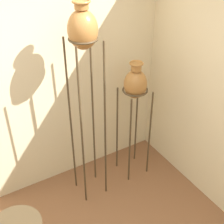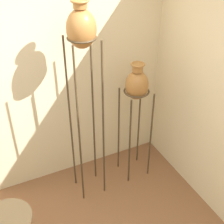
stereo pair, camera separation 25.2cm
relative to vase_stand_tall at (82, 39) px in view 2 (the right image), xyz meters
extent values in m
cube|color=beige|center=(-0.51, 0.45, -0.53)|extent=(7.26, 0.06, 2.70)
cylinder|color=#473823|center=(-0.13, -0.13, -0.94)|extent=(0.02, 0.02, 1.89)
cylinder|color=#473823|center=(0.13, -0.13, -0.94)|extent=(0.02, 0.02, 1.89)
cylinder|color=#473823|center=(-0.13, 0.13, -0.94)|extent=(0.02, 0.02, 1.89)
cylinder|color=#473823|center=(0.13, 0.13, -0.94)|extent=(0.02, 0.02, 1.89)
torus|color=#473823|center=(0.00, 0.00, 0.01)|extent=(0.27, 0.27, 0.02)
ellipsoid|color=#A87038|center=(0.00, 0.00, 0.09)|extent=(0.27, 0.27, 0.36)
cylinder|color=#A87038|center=(0.00, 0.00, 0.30)|extent=(0.12, 0.12, 0.06)
torus|color=#A87038|center=(0.00, 0.00, 0.33)|extent=(0.16, 0.16, 0.02)
cylinder|color=#473823|center=(0.47, -0.11, -1.29)|extent=(0.02, 0.02, 1.18)
cylinder|color=#473823|center=(0.75, -0.11, -1.29)|extent=(0.02, 0.02, 1.18)
cylinder|color=#473823|center=(0.47, 0.17, -1.29)|extent=(0.02, 0.02, 1.18)
cylinder|color=#473823|center=(0.75, 0.17, -1.29)|extent=(0.02, 0.02, 1.18)
torus|color=#473823|center=(0.61, 0.03, -0.70)|extent=(0.29, 0.29, 0.02)
ellipsoid|color=#A87038|center=(0.61, 0.03, -0.63)|extent=(0.26, 0.26, 0.33)
cylinder|color=#A87038|center=(0.61, 0.03, -0.42)|extent=(0.12, 0.12, 0.08)
torus|color=#A87038|center=(0.61, 0.03, -0.38)|extent=(0.15, 0.15, 0.02)
cylinder|color=#473823|center=(-0.99, -0.58, -1.27)|extent=(0.45, 0.45, 0.02)
camera|label=1|loc=(-1.14, -2.42, 0.99)|focal=50.00mm
camera|label=2|loc=(-0.92, -2.53, 0.99)|focal=50.00mm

